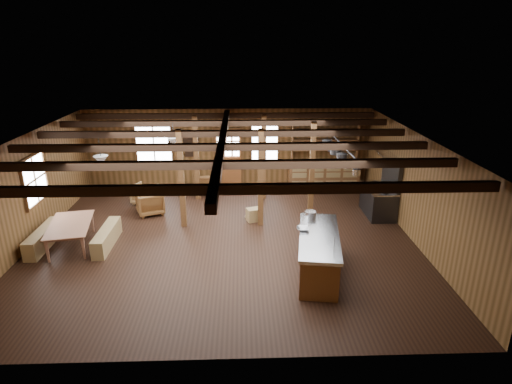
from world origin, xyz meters
TOP-DOWN VIEW (x-y plane):
  - room at (0.00, 0.00)m, footprint 10.04×9.04m
  - ceiling_joists at (0.00, 0.18)m, footprint 9.80×8.82m
  - timber_posts at (0.52, 2.08)m, footprint 3.95×2.35m
  - back_door at (0.00, 4.45)m, footprint 1.02×0.08m
  - window_back_left at (-2.60, 4.46)m, footprint 1.32×0.06m
  - window_back_right at (1.30, 4.46)m, footprint 1.02×0.06m
  - window_left at (-4.96, 0.50)m, footprint 0.14×1.24m
  - notice_boards at (-1.50, 4.46)m, footprint 1.08×0.03m
  - back_counter at (3.40, 4.20)m, footprint 2.55×0.60m
  - pendant_lamps at (-2.25, 1.00)m, footprint 1.86×2.36m
  - pot_rack at (3.01, 0.42)m, footprint 0.41×3.00m
  - kitchen_island at (2.19, -1.72)m, footprint 1.25×2.60m
  - step_stool at (0.81, 1.27)m, footprint 0.51×0.44m
  - commercial_range at (4.65, 1.62)m, footprint 0.78×1.50m
  - dining_table at (-3.90, -0.18)m, footprint 1.31×1.93m
  - bench_wall at (-4.65, -0.18)m, footprint 0.33×1.74m
  - bench_aisle at (-3.04, -0.18)m, footprint 0.32×1.69m
  - armchair_a at (-2.34, 1.94)m, footprint 0.99×1.00m
  - armchair_b at (-0.70, 3.80)m, footprint 0.78×0.80m
  - armchair_c at (-2.68, 2.84)m, footprint 0.90×0.91m
  - counter_pot at (2.15, -0.72)m, footprint 0.27×0.27m
  - bowl at (1.86, -1.45)m, footprint 0.32×0.32m

SIDE VIEW (x-z plane):
  - step_stool at x=0.81m, z-range 0.00..0.39m
  - bench_aisle at x=-3.04m, z-range 0.00..0.47m
  - bench_wall at x=-4.65m, z-range 0.00..0.48m
  - dining_table at x=-3.90m, z-range 0.00..0.63m
  - armchair_c at x=-2.68m, z-range 0.00..0.64m
  - armchair_b at x=-0.70m, z-range 0.00..0.70m
  - armchair_a at x=-2.34m, z-range 0.00..0.71m
  - kitchen_island at x=2.19m, z-range -0.12..1.08m
  - back_counter at x=3.40m, z-range -0.62..1.83m
  - commercial_range at x=4.65m, z-range -0.32..1.53m
  - back_door at x=0.00m, z-range -0.19..1.96m
  - bowl at x=1.86m, z-range 0.94..1.01m
  - counter_pot at x=2.15m, z-range 0.94..1.10m
  - room at x=0.00m, z-range -0.02..2.82m
  - timber_posts at x=0.52m, z-range 0.00..2.80m
  - window_back_left at x=-2.60m, z-range 0.94..2.26m
  - window_back_right at x=1.30m, z-range 0.94..2.26m
  - window_left at x=-4.96m, z-range 0.94..2.26m
  - notice_boards at x=-1.50m, z-range 1.19..2.09m
  - pendant_lamps at x=-2.25m, z-range 1.92..2.58m
  - pot_rack at x=3.01m, z-range 2.04..2.50m
  - ceiling_joists at x=0.00m, z-range 2.59..2.77m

